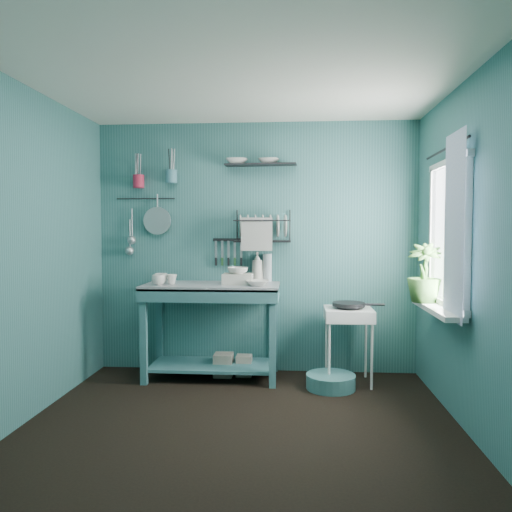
# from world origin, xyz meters

# --- Properties ---
(floor) EXTENTS (3.20, 3.20, 0.00)m
(floor) POSITION_xyz_m (0.00, 0.00, 0.00)
(floor) COLOR black
(floor) RESTS_ON ground
(ceiling) EXTENTS (3.20, 3.20, 0.00)m
(ceiling) POSITION_xyz_m (0.00, 0.00, 2.50)
(ceiling) COLOR silver
(ceiling) RESTS_ON ground
(wall_back) EXTENTS (3.20, 0.00, 3.20)m
(wall_back) POSITION_xyz_m (0.00, 1.50, 1.25)
(wall_back) COLOR #326766
(wall_back) RESTS_ON ground
(wall_front) EXTENTS (3.20, 0.00, 3.20)m
(wall_front) POSITION_xyz_m (0.00, -1.50, 1.25)
(wall_front) COLOR #326766
(wall_front) RESTS_ON ground
(wall_left) EXTENTS (0.00, 3.00, 3.00)m
(wall_left) POSITION_xyz_m (-1.60, 0.00, 1.25)
(wall_left) COLOR #326766
(wall_left) RESTS_ON ground
(wall_right) EXTENTS (0.00, 3.00, 3.00)m
(wall_right) POSITION_xyz_m (1.60, 0.00, 1.25)
(wall_right) COLOR #326766
(wall_right) RESTS_ON ground
(work_counter) EXTENTS (1.32, 0.70, 0.91)m
(work_counter) POSITION_xyz_m (-0.40, 1.21, 0.46)
(work_counter) COLOR #366D72
(work_counter) RESTS_ON floor
(mug_left) EXTENTS (0.12, 0.12, 0.10)m
(mug_left) POSITION_xyz_m (-0.88, 1.05, 0.96)
(mug_left) COLOR silver
(mug_left) RESTS_ON work_counter
(mug_mid) EXTENTS (0.14, 0.14, 0.09)m
(mug_mid) POSITION_xyz_m (-0.78, 1.15, 0.96)
(mug_mid) COLOR silver
(mug_mid) RESTS_ON work_counter
(mug_right) EXTENTS (0.17, 0.17, 0.10)m
(mug_right) POSITION_xyz_m (-0.90, 1.21, 0.96)
(mug_right) COLOR silver
(mug_right) RESTS_ON work_counter
(wash_tub) EXTENTS (0.28, 0.22, 0.10)m
(wash_tub) POSITION_xyz_m (-0.15, 1.19, 0.96)
(wash_tub) COLOR beige
(wash_tub) RESTS_ON work_counter
(tub_bowl) EXTENTS (0.20, 0.19, 0.06)m
(tub_bowl) POSITION_xyz_m (-0.15, 1.19, 1.04)
(tub_bowl) COLOR silver
(tub_bowl) RESTS_ON wash_tub
(soap_bottle) EXTENTS (0.12, 0.12, 0.30)m
(soap_bottle) POSITION_xyz_m (0.02, 1.41, 1.06)
(soap_bottle) COLOR beige
(soap_bottle) RESTS_ON work_counter
(water_bottle) EXTENTS (0.09, 0.09, 0.28)m
(water_bottle) POSITION_xyz_m (0.12, 1.43, 1.05)
(water_bottle) COLOR #AAB7BD
(water_bottle) RESTS_ON work_counter
(counter_bowl) EXTENTS (0.22, 0.22, 0.05)m
(counter_bowl) POSITION_xyz_m (0.05, 1.06, 0.94)
(counter_bowl) COLOR silver
(counter_bowl) RESTS_ON work_counter
(hotplate_stand) EXTENTS (0.47, 0.47, 0.70)m
(hotplate_stand) POSITION_xyz_m (0.89, 1.14, 0.35)
(hotplate_stand) COLOR white
(hotplate_stand) RESTS_ON floor
(frying_pan) EXTENTS (0.30, 0.30, 0.03)m
(frying_pan) POSITION_xyz_m (0.89, 1.14, 0.74)
(frying_pan) COLOR black
(frying_pan) RESTS_ON hotplate_stand
(knife_strip) EXTENTS (0.32, 0.07, 0.03)m
(knife_strip) POSITION_xyz_m (-0.27, 1.47, 1.33)
(knife_strip) COLOR black
(knife_strip) RESTS_ON wall_back
(dish_rack) EXTENTS (0.56, 0.26, 0.32)m
(dish_rack) POSITION_xyz_m (0.08, 1.37, 1.47)
(dish_rack) COLOR black
(dish_rack) RESTS_ON wall_back
(upper_shelf) EXTENTS (0.71, 0.21, 0.01)m
(upper_shelf) POSITION_xyz_m (0.05, 1.40, 2.07)
(upper_shelf) COLOR black
(upper_shelf) RESTS_ON wall_back
(shelf_bowl_left) EXTENTS (0.21, 0.21, 0.05)m
(shelf_bowl_left) POSITION_xyz_m (-0.18, 1.40, 2.05)
(shelf_bowl_left) COLOR silver
(shelf_bowl_left) RESTS_ON upper_shelf
(shelf_bowl_right) EXTENTS (0.23, 0.23, 0.05)m
(shelf_bowl_right) POSITION_xyz_m (0.13, 1.40, 2.02)
(shelf_bowl_right) COLOR silver
(shelf_bowl_right) RESTS_ON upper_shelf
(utensil_cup_magenta) EXTENTS (0.11, 0.11, 0.13)m
(utensil_cup_magenta) POSITION_xyz_m (-1.18, 1.42, 1.92)
(utensil_cup_magenta) COLOR #B5213D
(utensil_cup_magenta) RESTS_ON wall_back
(utensil_cup_teal) EXTENTS (0.11, 0.11, 0.13)m
(utensil_cup_teal) POSITION_xyz_m (-0.84, 1.42, 1.96)
(utensil_cup_teal) COLOR teal
(utensil_cup_teal) RESTS_ON wall_back
(colander) EXTENTS (0.28, 0.03, 0.28)m
(colander) POSITION_xyz_m (-1.00, 1.45, 1.52)
(colander) COLOR #ADB0B5
(colander) RESTS_ON wall_back
(ladle_outer) EXTENTS (0.01, 0.01, 0.30)m
(ladle_outer) POSITION_xyz_m (-1.26, 1.46, 1.50)
(ladle_outer) COLOR #ADB0B5
(ladle_outer) RESTS_ON wall_back
(ladle_inner) EXTENTS (0.01, 0.01, 0.30)m
(ladle_inner) POSITION_xyz_m (-1.29, 1.46, 1.39)
(ladle_inner) COLOR #ADB0B5
(ladle_inner) RESTS_ON wall_back
(hook_rail) EXTENTS (0.60, 0.01, 0.01)m
(hook_rail) POSITION_xyz_m (-1.12, 1.47, 1.75)
(hook_rail) COLOR black
(hook_rail) RESTS_ON wall_back
(window_glass) EXTENTS (0.00, 1.10, 1.10)m
(window_glass) POSITION_xyz_m (1.59, 0.45, 1.40)
(window_glass) COLOR white
(window_glass) RESTS_ON wall_right
(windowsill) EXTENTS (0.16, 0.95, 0.04)m
(windowsill) POSITION_xyz_m (1.50, 0.45, 0.81)
(windowsill) COLOR white
(windowsill) RESTS_ON wall_right
(curtain) EXTENTS (0.00, 1.35, 1.35)m
(curtain) POSITION_xyz_m (1.52, 0.15, 1.45)
(curtain) COLOR white
(curtain) RESTS_ON wall_right
(curtain_rod) EXTENTS (0.02, 1.05, 0.02)m
(curtain_rod) POSITION_xyz_m (1.54, 0.45, 2.05)
(curtain_rod) COLOR black
(curtain_rod) RESTS_ON wall_right
(potted_plant) EXTENTS (0.34, 0.34, 0.49)m
(potted_plant) POSITION_xyz_m (1.46, 0.69, 1.07)
(potted_plant) COLOR #396829
(potted_plant) RESTS_ON windowsill
(storage_tin_large) EXTENTS (0.18, 0.18, 0.22)m
(storage_tin_large) POSITION_xyz_m (-0.30, 1.26, 0.11)
(storage_tin_large) COLOR gray
(storage_tin_large) RESTS_ON floor
(storage_tin_small) EXTENTS (0.15, 0.15, 0.20)m
(storage_tin_small) POSITION_xyz_m (-0.10, 1.29, 0.10)
(storage_tin_small) COLOR gray
(storage_tin_small) RESTS_ON floor
(floor_basin) EXTENTS (0.44, 0.44, 0.13)m
(floor_basin) POSITION_xyz_m (0.72, 0.95, 0.07)
(floor_basin) COLOR teal
(floor_basin) RESTS_ON floor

